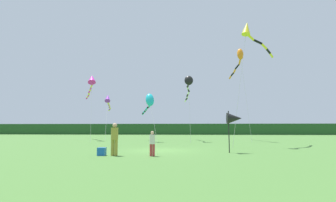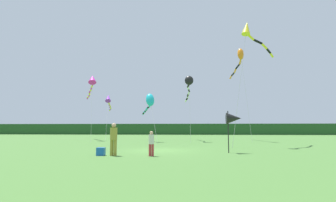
{
  "view_description": "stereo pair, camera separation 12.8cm",
  "coord_description": "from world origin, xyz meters",
  "px_view_note": "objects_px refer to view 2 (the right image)",
  "views": [
    {
      "loc": [
        1.76,
        -17.28,
        1.46
      ],
      "look_at": [
        0.0,
        6.0,
        3.98
      ],
      "focal_mm": 27.34,
      "sensor_mm": 36.0,
      "label": 1
    },
    {
      "loc": [
        1.89,
        -17.27,
        1.46
      ],
      "look_at": [
        0.0,
        6.0,
        3.98
      ],
      "focal_mm": 27.34,
      "sensor_mm": 36.0,
      "label": 2
    }
  ],
  "objects_px": {
    "cooler_box": "(101,152)",
    "kite_orange": "(239,59)",
    "person_child": "(151,142)",
    "kite_black": "(189,84)",
    "kite_cyan": "(150,101)",
    "person_adult": "(114,137)",
    "kite_yellow": "(251,33)",
    "banner_flag_pole": "(234,119)",
    "kite_purple": "(109,100)",
    "kite_magenta": "(92,82)"
  },
  "relations": [
    {
      "from": "person_adult",
      "to": "banner_flag_pole",
      "type": "relative_size",
      "value": 0.69
    },
    {
      "from": "kite_yellow",
      "to": "kite_black",
      "type": "distance_m",
      "value": 9.8
    },
    {
      "from": "kite_magenta",
      "to": "kite_yellow",
      "type": "bearing_deg",
      "value": -28.48
    },
    {
      "from": "person_adult",
      "to": "banner_flag_pole",
      "type": "height_order",
      "value": "banner_flag_pole"
    },
    {
      "from": "cooler_box",
      "to": "kite_orange",
      "type": "relative_size",
      "value": 0.04
    },
    {
      "from": "kite_cyan",
      "to": "kite_purple",
      "type": "relative_size",
      "value": 0.66
    },
    {
      "from": "banner_flag_pole",
      "to": "person_child",
      "type": "bearing_deg",
      "value": -154.62
    },
    {
      "from": "kite_black",
      "to": "kite_purple",
      "type": "height_order",
      "value": "kite_black"
    },
    {
      "from": "kite_magenta",
      "to": "kite_purple",
      "type": "height_order",
      "value": "kite_magenta"
    },
    {
      "from": "kite_cyan",
      "to": "kite_yellow",
      "type": "bearing_deg",
      "value": -32.92
    },
    {
      "from": "kite_black",
      "to": "kite_yellow",
      "type": "bearing_deg",
      "value": -54.51
    },
    {
      "from": "person_child",
      "to": "kite_orange",
      "type": "bearing_deg",
      "value": 64.79
    },
    {
      "from": "banner_flag_pole",
      "to": "kite_magenta",
      "type": "xyz_separation_m",
      "value": [
        -15.19,
        15.78,
        5.45
      ]
    },
    {
      "from": "kite_cyan",
      "to": "person_child",
      "type": "bearing_deg",
      "value": -80.8
    },
    {
      "from": "banner_flag_pole",
      "to": "kite_yellow",
      "type": "distance_m",
      "value": 10.15
    },
    {
      "from": "kite_purple",
      "to": "kite_cyan",
      "type": "bearing_deg",
      "value": -44.8
    },
    {
      "from": "person_child",
      "to": "kite_orange",
      "type": "distance_m",
      "value": 21.41
    },
    {
      "from": "cooler_box",
      "to": "kite_cyan",
      "type": "bearing_deg",
      "value": 88.39
    },
    {
      "from": "kite_purple",
      "to": "kite_yellow",
      "type": "bearing_deg",
      "value": -38.34
    },
    {
      "from": "person_child",
      "to": "kite_black",
      "type": "relative_size",
      "value": 0.16
    },
    {
      "from": "person_adult",
      "to": "kite_yellow",
      "type": "xyz_separation_m",
      "value": [
        9.52,
        8.24,
        8.75
      ]
    },
    {
      "from": "kite_orange",
      "to": "kite_purple",
      "type": "bearing_deg",
      "value": 166.84
    },
    {
      "from": "kite_yellow",
      "to": "kite_cyan",
      "type": "xyz_separation_m",
      "value": [
        -9.81,
        6.35,
        -5.2
      ]
    },
    {
      "from": "person_child",
      "to": "kite_black",
      "type": "distance_m",
      "value": 17.07
    },
    {
      "from": "kite_orange",
      "to": "kite_black",
      "type": "bearing_deg",
      "value": -165.62
    },
    {
      "from": "kite_cyan",
      "to": "kite_purple",
      "type": "distance_m",
      "value": 9.86
    },
    {
      "from": "person_adult",
      "to": "kite_black",
      "type": "xyz_separation_m",
      "value": [
        4.12,
        15.81,
        5.65
      ]
    },
    {
      "from": "person_child",
      "to": "cooler_box",
      "type": "distance_m",
      "value": 2.84
    },
    {
      "from": "cooler_box",
      "to": "kite_cyan",
      "type": "height_order",
      "value": "kite_cyan"
    },
    {
      "from": "kite_magenta",
      "to": "kite_cyan",
      "type": "bearing_deg",
      "value": -22.54
    },
    {
      "from": "person_adult",
      "to": "kite_yellow",
      "type": "distance_m",
      "value": 15.33
    },
    {
      "from": "cooler_box",
      "to": "banner_flag_pole",
      "type": "distance_m",
      "value": 8.04
    },
    {
      "from": "banner_flag_pole",
      "to": "kite_cyan",
      "type": "bearing_deg",
      "value": 119.79
    },
    {
      "from": "person_child",
      "to": "cooler_box",
      "type": "height_order",
      "value": "person_child"
    },
    {
      "from": "kite_magenta",
      "to": "kite_cyan",
      "type": "distance_m",
      "value": 9.24
    },
    {
      "from": "kite_magenta",
      "to": "kite_purple",
      "type": "bearing_deg",
      "value": 72.54
    },
    {
      "from": "kite_yellow",
      "to": "kite_black",
      "type": "xyz_separation_m",
      "value": [
        -5.4,
        7.57,
        -3.1
      ]
    },
    {
      "from": "kite_orange",
      "to": "kite_magenta",
      "type": "bearing_deg",
      "value": 178.32
    },
    {
      "from": "kite_yellow",
      "to": "kite_magenta",
      "type": "relative_size",
      "value": 1.11
    },
    {
      "from": "cooler_box",
      "to": "kite_cyan",
      "type": "relative_size",
      "value": 0.07
    },
    {
      "from": "cooler_box",
      "to": "kite_purple",
      "type": "bearing_deg",
      "value": 106.97
    },
    {
      "from": "banner_flag_pole",
      "to": "kite_orange",
      "type": "height_order",
      "value": "kite_orange"
    },
    {
      "from": "kite_black",
      "to": "kite_magenta",
      "type": "relative_size",
      "value": 0.86
    },
    {
      "from": "banner_flag_pole",
      "to": "kite_black",
      "type": "bearing_deg",
      "value": 101.2
    },
    {
      "from": "person_adult",
      "to": "kite_purple",
      "type": "xyz_separation_m",
      "value": [
        -7.25,
        21.51,
        4.51
      ]
    },
    {
      "from": "kite_black",
      "to": "kite_orange",
      "type": "height_order",
      "value": "kite_orange"
    },
    {
      "from": "person_adult",
      "to": "person_child",
      "type": "distance_m",
      "value": 2.1
    },
    {
      "from": "kite_cyan",
      "to": "kite_black",
      "type": "bearing_deg",
      "value": 15.42
    },
    {
      "from": "banner_flag_pole",
      "to": "kite_yellow",
      "type": "height_order",
      "value": "kite_yellow"
    },
    {
      "from": "person_adult",
      "to": "kite_orange",
      "type": "relative_size",
      "value": 0.16
    }
  ]
}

